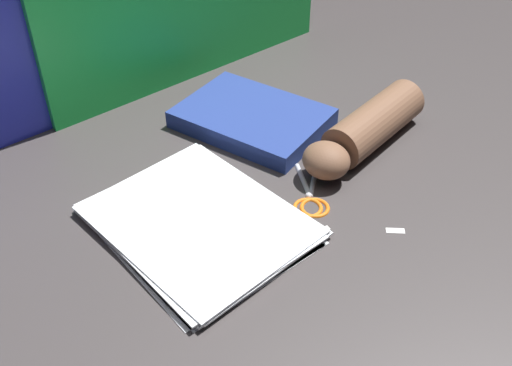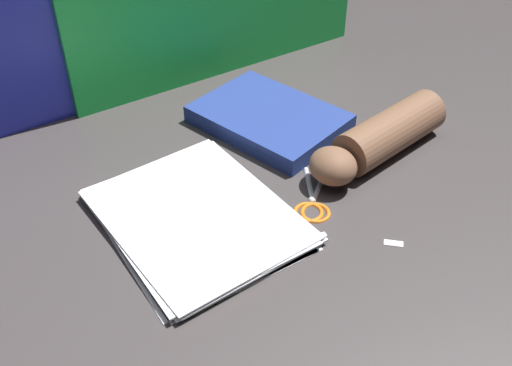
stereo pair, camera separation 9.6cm
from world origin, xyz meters
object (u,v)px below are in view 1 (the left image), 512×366
paper_stack (198,222)px  scissors (311,198)px  book_closed (252,118)px  hand_forearm (365,130)px

paper_stack → scissors: bearing=-18.4°
paper_stack → book_closed: (0.25, 0.18, 0.01)m
scissors → hand_forearm: size_ratio=0.44×
book_closed → hand_forearm: (0.12, -0.19, 0.02)m
hand_forearm → paper_stack: bearing=178.3°
book_closed → hand_forearm: bearing=-58.3°
paper_stack → scissors: 0.20m
hand_forearm → scissors: bearing=-164.2°
paper_stack → book_closed: bearing=35.7°
paper_stack → hand_forearm: size_ratio=1.09×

